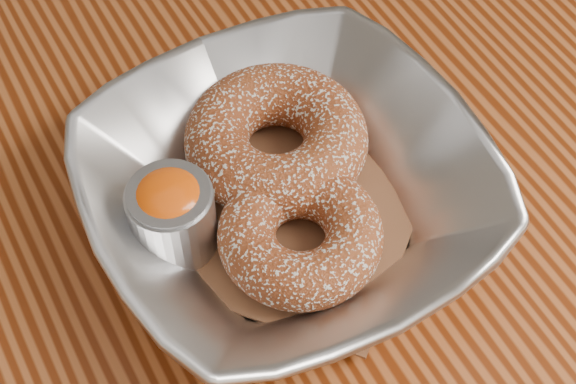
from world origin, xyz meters
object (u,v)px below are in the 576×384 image
donut_back (276,139)px  ramekin (172,214)px  donut_front (300,235)px  serving_bowl (288,194)px  table (361,381)px

donut_back → ramekin: bearing=-163.3°
donut_back → donut_front: 0.07m
serving_bowl → donut_back: (0.01, 0.04, 0.00)m
donut_front → ramekin: ramekin is taller
table → ramekin: 0.18m
ramekin → donut_front: bearing=-34.8°
donut_back → ramekin: (-0.08, -0.02, 0.01)m
table → donut_back: (-0.00, 0.11, 0.13)m
donut_back → ramekin: size_ratio=2.04×
ramekin → serving_bowl: bearing=-12.1°
donut_back → donut_front: bearing=-106.9°
donut_back → donut_front: (-0.02, -0.06, -0.00)m
table → ramekin: size_ratio=22.15×
table → donut_back: donut_back is taller
table → ramekin: bearing=131.2°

